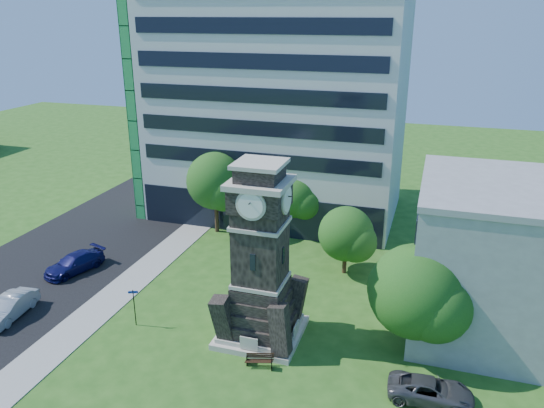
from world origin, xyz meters
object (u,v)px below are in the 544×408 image
(car_east_lot, at_px, (431,390))
(park_bench, at_px, (260,360))
(car_street_mid, at_px, (10,307))
(clock_tower, at_px, (261,265))
(street_sign, at_px, (134,303))
(car_street_north, at_px, (74,263))

(car_east_lot, height_order, park_bench, car_east_lot)
(park_bench, bearing_deg, car_east_lot, -16.57)
(car_street_mid, bearing_deg, car_east_lot, -5.88)
(clock_tower, distance_m, street_sign, 9.59)
(car_east_lot, xyz_separation_m, park_bench, (-10.19, -0.01, -0.20))
(clock_tower, height_order, park_bench, clock_tower)
(car_east_lot, relative_size, street_sign, 1.72)
(car_east_lot, bearing_deg, street_sign, 83.05)
(car_street_north, distance_m, park_bench, 20.47)
(car_street_mid, bearing_deg, car_street_north, 85.16)
(car_street_north, relative_size, street_sign, 1.89)
(car_street_mid, distance_m, car_east_lot, 29.11)
(clock_tower, distance_m, car_street_north, 19.10)
(car_street_north, bearing_deg, street_sign, -13.18)
(car_street_mid, distance_m, car_street_north, 7.45)
(car_street_north, bearing_deg, park_bench, -3.04)
(clock_tower, distance_m, car_east_lot, 12.52)
(street_sign, bearing_deg, car_street_north, 125.85)
(clock_tower, xyz_separation_m, park_bench, (0.99, -3.25, -4.81))
(car_street_mid, xyz_separation_m, street_sign, (9.15, 1.78, 0.96))
(car_street_mid, xyz_separation_m, park_bench, (18.93, 0.04, -0.32))
(car_street_north, xyz_separation_m, street_sign, (9.30, -5.67, 0.97))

